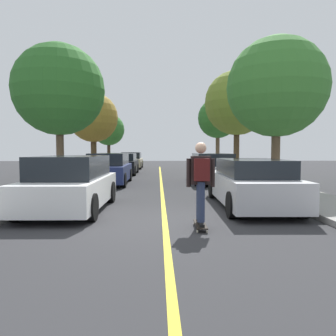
{
  "coord_description": "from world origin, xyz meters",
  "views": [
    {
      "loc": [
        -0.15,
        -7.3,
        1.62
      ],
      "look_at": [
        0.22,
        4.64,
        0.95
      ],
      "focal_mm": 34.72,
      "sensor_mm": 36.0,
      "label": 1
    }
  ],
  "objects_px": {
    "skateboard": "(200,224)",
    "street_tree_right_far": "(218,118)",
    "parked_car_left_far": "(123,164)",
    "skateboarder": "(201,178)",
    "parked_car_left_near": "(109,169)",
    "street_tree_left_nearest": "(59,90)",
    "street_tree_left_near": "(93,118)",
    "street_tree_right_nearest": "(277,87)",
    "parked_car_right_nearest": "(250,183)",
    "parked_car_right_near": "(211,168)",
    "street_tree_right_near": "(237,103)",
    "street_tree_left_far": "(109,130)",
    "fire_hydrant": "(252,176)",
    "parked_car_left_nearest": "(71,184)",
    "parked_car_left_farthest": "(131,161)"
  },
  "relations": [
    {
      "from": "parked_car_right_nearest",
      "to": "fire_hydrant",
      "type": "height_order",
      "value": "parked_car_right_nearest"
    },
    {
      "from": "skateboard",
      "to": "fire_hydrant",
      "type": "bearing_deg",
      "value": 66.67
    },
    {
      "from": "parked_car_left_nearest",
      "to": "street_tree_right_near",
      "type": "relative_size",
      "value": 0.66
    },
    {
      "from": "parked_car_left_nearest",
      "to": "parked_car_right_nearest",
      "type": "bearing_deg",
      "value": 4.55
    },
    {
      "from": "skateboard",
      "to": "skateboarder",
      "type": "distance_m",
      "value": 0.96
    },
    {
      "from": "street_tree_left_near",
      "to": "street_tree_left_far",
      "type": "height_order",
      "value": "street_tree_left_near"
    },
    {
      "from": "street_tree_right_nearest",
      "to": "street_tree_right_near",
      "type": "distance_m",
      "value": 6.61
    },
    {
      "from": "street_tree_right_far",
      "to": "skateboarder",
      "type": "bearing_deg",
      "value": -101.38
    },
    {
      "from": "street_tree_left_far",
      "to": "street_tree_right_near",
      "type": "height_order",
      "value": "street_tree_right_near"
    },
    {
      "from": "skateboard",
      "to": "street_tree_left_near",
      "type": "bearing_deg",
      "value": 108.34
    },
    {
      "from": "skateboard",
      "to": "street_tree_right_far",
      "type": "bearing_deg",
      "value": 78.6
    },
    {
      "from": "skateboard",
      "to": "parked_car_left_near",
      "type": "bearing_deg",
      "value": 109.86
    },
    {
      "from": "fire_hydrant",
      "to": "parked_car_left_nearest",
      "type": "bearing_deg",
      "value": -139.95
    },
    {
      "from": "street_tree_left_near",
      "to": "street_tree_right_near",
      "type": "xyz_separation_m",
      "value": [
        9.23,
        -3.03,
        0.62
      ]
    },
    {
      "from": "parked_car_right_nearest",
      "to": "street_tree_left_nearest",
      "type": "xyz_separation_m",
      "value": [
        -7.09,
        5.86,
        3.64
      ]
    },
    {
      "from": "street_tree_right_nearest",
      "to": "street_tree_right_far",
      "type": "xyz_separation_m",
      "value": [
        0.0,
        12.87,
        0.0
      ]
    },
    {
      "from": "street_tree_left_near",
      "to": "street_tree_right_nearest",
      "type": "relative_size",
      "value": 0.9
    },
    {
      "from": "parked_car_left_near",
      "to": "street_tree_right_far",
      "type": "xyz_separation_m",
      "value": [
        7.09,
        10.49,
        3.4
      ]
    },
    {
      "from": "fire_hydrant",
      "to": "parked_car_right_near",
      "type": "bearing_deg",
      "value": 130.91
    },
    {
      "from": "street_tree_left_far",
      "to": "parked_car_left_nearest",
      "type": "bearing_deg",
      "value": -84.13
    },
    {
      "from": "parked_car_right_near",
      "to": "street_tree_right_far",
      "type": "xyz_separation_m",
      "value": [
        2.14,
        10.05,
        3.4
      ]
    },
    {
      "from": "street_tree_left_nearest",
      "to": "skateboarder",
      "type": "height_order",
      "value": "street_tree_left_nearest"
    },
    {
      "from": "parked_car_left_near",
      "to": "street_tree_right_near",
      "type": "bearing_deg",
      "value": 30.81
    },
    {
      "from": "street_tree_left_nearest",
      "to": "street_tree_right_nearest",
      "type": "xyz_separation_m",
      "value": [
        9.23,
        -1.92,
        -0.2
      ]
    },
    {
      "from": "street_tree_left_nearest",
      "to": "street_tree_right_near",
      "type": "xyz_separation_m",
      "value": [
        9.23,
        4.69,
        0.12
      ]
    },
    {
      "from": "parked_car_left_near",
      "to": "parked_car_right_nearest",
      "type": "height_order",
      "value": "parked_car_left_near"
    },
    {
      "from": "parked_car_left_nearest",
      "to": "street_tree_left_nearest",
      "type": "xyz_separation_m",
      "value": [
        -2.14,
        6.25,
        3.6
      ]
    },
    {
      "from": "parked_car_left_far",
      "to": "street_tree_right_nearest",
      "type": "bearing_deg",
      "value": -50.16
    },
    {
      "from": "parked_car_right_near",
      "to": "street_tree_right_near",
      "type": "relative_size",
      "value": 0.74
    },
    {
      "from": "parked_car_left_far",
      "to": "street_tree_left_far",
      "type": "relative_size",
      "value": 0.85
    },
    {
      "from": "street_tree_left_near",
      "to": "street_tree_right_near",
      "type": "bearing_deg",
      "value": -18.19
    },
    {
      "from": "street_tree_left_nearest",
      "to": "street_tree_left_near",
      "type": "xyz_separation_m",
      "value": [
        0.0,
        7.72,
        -0.5
      ]
    },
    {
      "from": "parked_car_left_near",
      "to": "street_tree_left_nearest",
      "type": "xyz_separation_m",
      "value": [
        -2.14,
        -0.46,
        3.59
      ]
    },
    {
      "from": "parked_car_right_nearest",
      "to": "street_tree_right_near",
      "type": "bearing_deg",
      "value": 78.5
    },
    {
      "from": "street_tree_right_near",
      "to": "skateboarder",
      "type": "distance_m",
      "value": 14.08
    },
    {
      "from": "parked_car_right_nearest",
      "to": "skateboard",
      "type": "distance_m",
      "value": 3.12
    },
    {
      "from": "street_tree_left_far",
      "to": "street_tree_right_nearest",
      "type": "xyz_separation_m",
      "value": [
        9.23,
        -16.52,
        0.7
      ]
    },
    {
      "from": "parked_car_right_nearest",
      "to": "street_tree_left_far",
      "type": "bearing_deg",
      "value": 109.11
    },
    {
      "from": "street_tree_right_far",
      "to": "skateboarder",
      "type": "distance_m",
      "value": 19.99
    },
    {
      "from": "parked_car_left_near",
      "to": "parked_car_right_nearest",
      "type": "bearing_deg",
      "value": -51.94
    },
    {
      "from": "street_tree_right_nearest",
      "to": "street_tree_right_near",
      "type": "xyz_separation_m",
      "value": [
        0.0,
        6.61,
        0.32
      ]
    },
    {
      "from": "parked_car_left_far",
      "to": "skateboard",
      "type": "relative_size",
      "value": 4.76
    },
    {
      "from": "parked_car_left_far",
      "to": "street_tree_right_nearest",
      "type": "height_order",
      "value": "street_tree_right_nearest"
    },
    {
      "from": "parked_car_right_near",
      "to": "street_tree_left_far",
      "type": "height_order",
      "value": "street_tree_left_far"
    },
    {
      "from": "street_tree_left_far",
      "to": "fire_hydrant",
      "type": "distance_m",
      "value": 17.91
    },
    {
      "from": "street_tree_left_near",
      "to": "skateboarder",
      "type": "bearing_deg",
      "value": -71.7
    },
    {
      "from": "parked_car_left_near",
      "to": "parked_car_left_far",
      "type": "relative_size",
      "value": 1.1
    },
    {
      "from": "parked_car_left_farthest",
      "to": "street_tree_right_far",
      "type": "height_order",
      "value": "street_tree_right_far"
    },
    {
      "from": "street_tree_right_near",
      "to": "parked_car_left_near",
      "type": "bearing_deg",
      "value": -149.19
    },
    {
      "from": "parked_car_left_near",
      "to": "parked_car_left_farthest",
      "type": "height_order",
      "value": "parked_car_left_near"
    }
  ]
}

